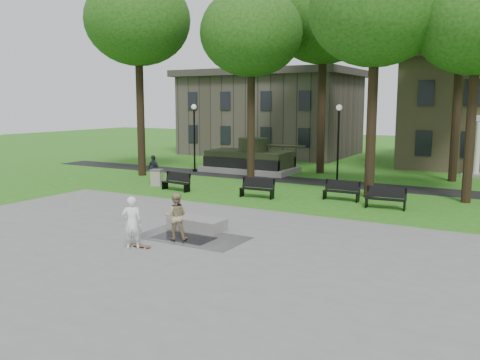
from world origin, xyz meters
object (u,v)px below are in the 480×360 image
at_px(skateboarder, 132,223).
at_px(friend_watching, 176,216).
at_px(park_bench_0, 177,181).
at_px(trash_bin, 157,177).
at_px(concrete_block, 197,224).

bearing_deg(skateboarder, friend_watching, -150.54).
xyz_separation_m(friend_watching, park_bench_0, (-6.18, 8.33, -0.34)).
bearing_deg(trash_bin, friend_watching, -48.02).
bearing_deg(park_bench_0, friend_watching, -45.62).
xyz_separation_m(skateboarder, trash_bin, (-7.65, 10.79, -0.42)).
xyz_separation_m(skateboarder, park_bench_0, (-5.63, 10.00, -0.38)).
distance_m(friend_watching, park_bench_0, 10.37).
relative_size(concrete_block, skateboarder, 1.24).
relative_size(friend_watching, park_bench_0, 0.91).
xyz_separation_m(skateboarder, friend_watching, (0.55, 1.67, -0.05)).
height_order(skateboarder, trash_bin, skateboarder).
height_order(concrete_block, trash_bin, trash_bin).
relative_size(friend_watching, trash_bin, 1.75).
height_order(concrete_block, friend_watching, friend_watching).
bearing_deg(park_bench_0, skateboarder, -52.82).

